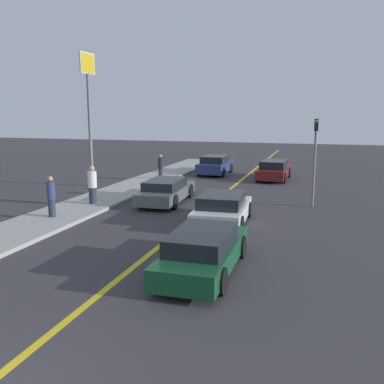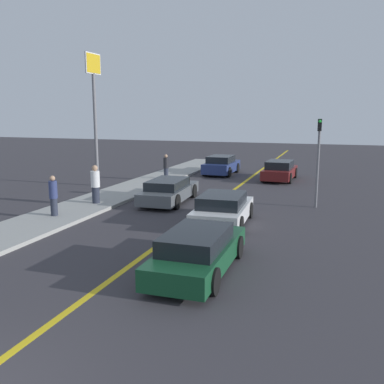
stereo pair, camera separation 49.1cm
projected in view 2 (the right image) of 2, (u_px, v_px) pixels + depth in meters
road_center_line at (225, 196)px, 23.15m from camera, size 0.20×60.00×0.01m
sidewalk_left at (124, 192)px, 24.03m from camera, size 2.78×34.10×0.15m
car_near_right_lane at (198, 251)px, 12.02m from camera, size 1.90×4.66×1.25m
car_ahead_center at (223, 209)px, 17.21m from camera, size 2.17×4.22×1.26m
car_far_distant at (169, 191)px, 21.42m from camera, size 2.08×4.82×1.19m
car_parked_left_lot at (280, 171)px, 28.51m from camera, size 2.03×4.31×1.31m
car_oncoming_far at (221, 165)px, 31.18m from camera, size 2.01×4.12×1.37m
pedestrian_near_curb at (53, 196)px, 17.96m from camera, size 0.35×0.35×1.71m
pedestrian_mid_group at (95, 184)px, 20.49m from camera, size 0.42×0.42×1.84m
pedestrian_far_standing at (166, 166)px, 28.21m from camera, size 0.34×0.34×1.60m
traffic_light at (318, 154)px, 19.86m from camera, size 0.18×0.40×4.17m
roadside_sign at (94, 93)px, 25.43m from camera, size 0.20×1.59×7.89m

